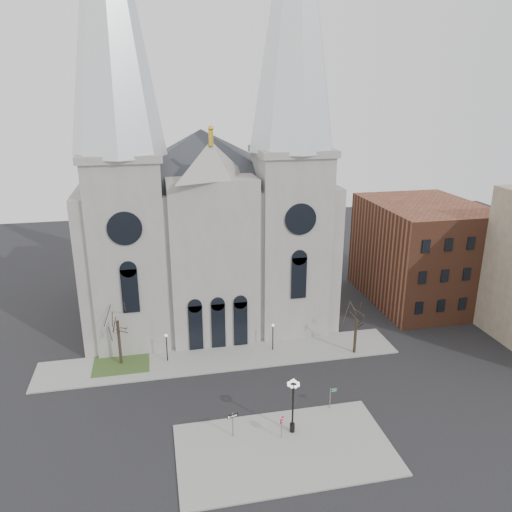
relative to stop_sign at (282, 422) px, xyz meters
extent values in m
plane|color=black|center=(-3.06, 3.65, -1.75)|extent=(160.00, 160.00, 0.00)
cube|color=gray|center=(-0.06, -1.35, -1.68)|extent=(18.00, 10.00, 0.14)
cube|color=gray|center=(-3.06, 14.65, -1.68)|extent=(40.00, 6.00, 0.14)
cube|color=#2E4B20|center=(-14.06, 15.65, -1.66)|extent=(6.00, 5.00, 0.18)
cube|color=gray|center=(-3.06, 29.65, 7.25)|extent=(30.00, 24.00, 18.00)
pyramid|color=#2D3035|center=(-3.06, 29.65, 22.25)|extent=(33.00, 26.40, 6.00)
cube|color=gray|center=(-12.56, 21.15, 9.25)|extent=(8.00, 8.00, 22.00)
cylinder|color=black|center=(-12.56, 17.10, 13.25)|extent=(3.60, 0.30, 3.60)
cube|color=gray|center=(6.44, 21.15, 9.25)|extent=(8.00, 8.00, 22.00)
cylinder|color=black|center=(6.44, 17.10, 13.25)|extent=(3.60, 0.30, 3.60)
cube|color=gray|center=(-3.06, 19.65, 8.00)|extent=(10.00, 5.00, 19.50)
pyramid|color=gray|center=(-3.06, 19.65, 19.75)|extent=(11.00, 5.00, 4.00)
cube|color=brown|center=(26.94, 25.65, 5.25)|extent=(14.00, 18.00, 14.00)
cylinder|color=black|center=(-14.06, 15.65, 0.87)|extent=(0.32, 0.32, 5.25)
cylinder|color=black|center=(11.94, 12.65, 0.35)|extent=(0.32, 0.32, 4.20)
cylinder|color=black|center=(-9.06, 15.15, -0.11)|extent=(0.12, 0.12, 3.00)
sphere|color=white|center=(-9.06, 15.15, 1.49)|extent=(0.32, 0.32, 0.32)
cylinder|color=black|center=(2.94, 15.15, -0.11)|extent=(0.12, 0.12, 3.00)
sphere|color=white|center=(2.94, 15.15, 1.49)|extent=(0.32, 0.32, 0.32)
cylinder|color=slate|center=(0.00, 0.00, -0.53)|extent=(0.08, 0.08, 2.16)
cylinder|color=#B30B24|center=(0.00, 0.00, 0.22)|extent=(0.70, 0.34, 0.75)
cylinder|color=white|center=(0.00, 0.00, 0.22)|extent=(0.75, 0.34, 0.81)
cube|color=white|center=(0.00, 0.00, 0.34)|extent=(0.39, 0.18, 0.09)
cube|color=white|center=(0.00, 0.00, 0.10)|extent=(0.44, 0.21, 0.09)
cylinder|color=black|center=(1.16, 0.64, 0.73)|extent=(0.16, 0.16, 4.68)
cylinder|color=black|center=(1.16, 0.64, -1.21)|extent=(0.45, 0.45, 0.81)
sphere|color=white|center=(1.16, 0.64, 3.53)|extent=(0.33, 0.33, 0.33)
cylinder|color=slate|center=(-4.05, 1.13, -0.45)|extent=(0.10, 0.10, 2.33)
cube|color=black|center=(-4.05, 1.13, 0.44)|extent=(1.00, 0.30, 0.33)
cylinder|color=slate|center=(5.53, 3.15, -0.51)|extent=(0.09, 0.09, 2.20)
cube|color=#0D5C24|center=(5.88, 3.18, 0.43)|extent=(0.62, 0.08, 0.15)
cube|color=#0D5C24|center=(5.88, 3.18, 0.23)|extent=(0.62, 0.08, 0.15)
camera|label=1|loc=(-9.53, -34.59, 26.89)|focal=35.00mm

